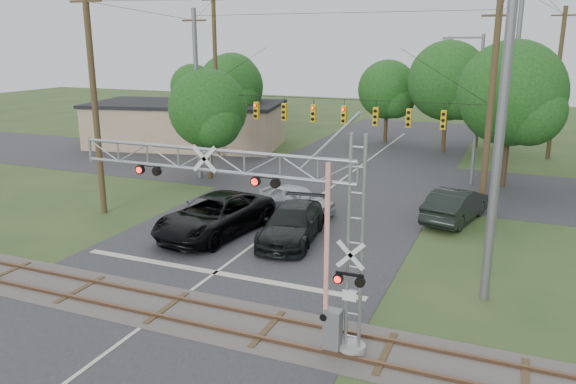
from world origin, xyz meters
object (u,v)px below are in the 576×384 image
at_px(traffic_signal_span, 342,105).
at_px(sedan_silver, 296,199).
at_px(commercial_building, 187,124).
at_px(car_dark, 292,224).
at_px(streetlight, 475,103).
at_px(crossing_gantry, 263,212).
at_px(pickup_black, 215,215).

relative_size(traffic_signal_span, sedan_silver, 4.20).
bearing_deg(commercial_building, car_dark, -59.46).
bearing_deg(car_dark, streetlight, 57.98).
bearing_deg(car_dark, crossing_gantry, -80.97).
bearing_deg(streetlight, traffic_signal_span, -144.15).
xyz_separation_m(pickup_black, streetlight, (10.71, 15.53, 4.52)).
height_order(traffic_signal_span, car_dark, traffic_signal_span).
height_order(crossing_gantry, streetlight, streetlight).
bearing_deg(traffic_signal_span, streetlight, 35.85).
distance_m(pickup_black, car_dark, 3.95).
height_order(sedan_silver, streetlight, streetlight).
bearing_deg(car_dark, traffic_signal_span, 86.04).
bearing_deg(pickup_black, traffic_signal_span, 79.87).
height_order(traffic_signal_span, commercial_building, traffic_signal_span).
relative_size(pickup_black, streetlight, 0.72).
bearing_deg(pickup_black, commercial_building, 133.40).
height_order(crossing_gantry, sedan_silver, crossing_gantry).
xyz_separation_m(traffic_signal_span, streetlight, (7.39, 5.34, -0.08)).
relative_size(sedan_silver, commercial_building, 0.25).
bearing_deg(traffic_signal_span, car_dark, -86.50).
height_order(crossing_gantry, traffic_signal_span, traffic_signal_span).
xyz_separation_m(pickup_black, car_dark, (3.90, 0.64, -0.12)).
bearing_deg(traffic_signal_span, crossing_gantry, -80.13).
relative_size(pickup_black, car_dark, 1.19).
bearing_deg(crossing_gantry, sedan_silver, 107.41).
bearing_deg(crossing_gantry, traffic_signal_span, 99.87).
distance_m(traffic_signal_span, car_dark, 10.67).
relative_size(crossing_gantry, car_dark, 1.71).
bearing_deg(streetlight, sedan_silver, -128.24).
height_order(car_dark, sedan_silver, car_dark).
bearing_deg(car_dark, commercial_building, 125.49).
relative_size(car_dark, commercial_building, 0.32).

